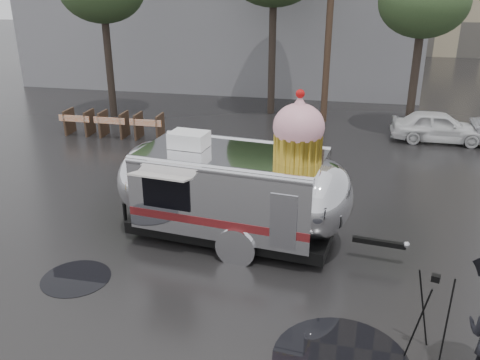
# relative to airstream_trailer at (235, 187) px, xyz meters

# --- Properties ---
(ground) EXTENTS (120.00, 120.00, 0.00)m
(ground) POSITION_rel_airstream_trailer_xyz_m (-1.04, -2.71, -1.36)
(ground) COLOR black
(ground) RESTS_ON ground
(utility_pole) EXTENTS (1.60, 0.28, 9.00)m
(utility_pole) POSITION_rel_airstream_trailer_xyz_m (1.46, 11.29, 3.26)
(utility_pole) COLOR #473323
(utility_pole) RESTS_ON ground
(tree_right) EXTENTS (3.36, 3.36, 6.42)m
(tree_right) POSITION_rel_airstream_trailer_xyz_m (4.96, 10.29, 3.70)
(tree_right) COLOR #382D26
(tree_right) RESTS_ON ground
(barricade_row) EXTENTS (4.30, 0.80, 1.00)m
(barricade_row) POSITION_rel_airstream_trailer_xyz_m (-6.59, 7.26, -0.84)
(barricade_row) COLOR #473323
(barricade_row) RESTS_ON ground
(airstream_trailer) EXTENTS (7.16, 2.97, 3.88)m
(airstream_trailer) POSITION_rel_airstream_trailer_xyz_m (0.00, 0.00, 0.00)
(airstream_trailer) COLOR silver
(airstream_trailer) RESTS_ON ground
(tripod) EXTENTS (0.65, 0.64, 1.62)m
(tripod) POSITION_rel_airstream_trailer_xyz_m (4.03, -3.40, -0.38)
(tripod) COLOR black
(tripod) RESTS_ON ground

